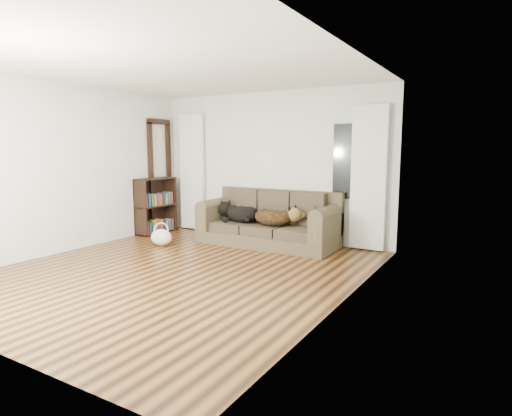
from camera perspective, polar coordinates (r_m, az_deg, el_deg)
The scene contains 15 objects.
floor at distance 5.81m, azimuth -10.21°, elevation -8.27°, with size 5.00×5.00×0.00m, color black.
ceiling at distance 5.67m, azimuth -10.88°, elevation 17.85°, with size 5.00×5.00×0.00m, color white.
wall_back at distance 7.66m, azimuth 1.86°, elevation 5.62°, with size 4.50×0.04×2.60m, color silver.
wall_left at distance 7.27m, azimuth -24.11°, elevation 4.81°, with size 0.04×5.00×2.60m, color silver.
wall_right at distance 4.46m, azimuth 11.94°, elevation 3.77°, with size 0.04×5.00×2.60m, color silver.
curtain_left at distance 8.55m, azimuth -8.50°, elevation 4.78°, with size 0.55×0.08×2.25m, color white.
curtain_right at distance 6.91m, azimuth 14.78°, elevation 3.86°, with size 0.55×0.08×2.25m, color white.
window_pane at distance 7.05m, azimuth 12.21°, elevation 6.06°, with size 0.50×0.03×1.20m, color black.
door_casing at distance 8.60m, azimuth -12.64°, elevation 4.02°, with size 0.07×0.60×2.10m, color black.
sofa at distance 7.17m, azimuth 1.54°, elevation -1.37°, with size 2.34×1.01×0.96m, color #2A2A1C.
dog_black_lab at distance 7.41m, azimuth -2.08°, elevation -0.83°, with size 0.67×0.46×0.28m, color black.
dog_shepherd at distance 7.03m, azimuth 2.55°, elevation -1.23°, with size 0.66×0.47×0.29m, color black.
tv_remote at distance 6.55m, azimuth 8.00°, elevation 0.15°, with size 0.04×0.16×0.02m, color black.
tote_bag at distance 7.32m, azimuth -12.51°, elevation -3.68°, with size 0.38×0.29×0.28m, color beige.
bookshelf at distance 8.39m, azimuth -13.19°, elevation 0.14°, with size 0.32×0.84×1.05m, color black.
Camera 1 is at (3.66, -4.22, 1.61)m, focal length 30.00 mm.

